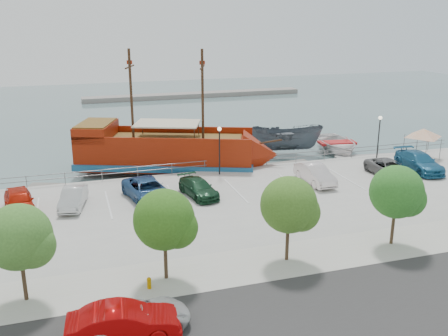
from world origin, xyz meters
name	(u,v)px	position (x,y,z in m)	size (l,w,h in m)	color
ground	(244,211)	(0.00, 0.00, -1.00)	(160.00, 160.00, 0.00)	#4A6364
street	(359,314)	(0.00, -16.00, 0.01)	(100.00, 8.00, 0.04)	#2F2C2C
sidewalk	(302,257)	(0.00, -10.00, 0.01)	(100.00, 4.00, 0.05)	#AFA99D
seawall_railing	(215,165)	(0.00, 7.80, 0.53)	(50.00, 0.06, 1.00)	slate
far_shore	(195,95)	(10.00, 55.00, -0.60)	(40.00, 3.00, 0.80)	gray
pirate_ship	(180,152)	(-2.46, 11.12, 1.03)	(19.44, 11.54, 12.09)	maroon
patrol_boat	(286,141)	(9.79, 14.04, 0.49)	(2.90, 7.70, 2.98)	#4A525B
speedboat	(337,146)	(15.46, 13.16, -0.23)	(5.34, 7.47, 1.55)	white
dock_west	(64,188)	(-13.21, 9.20, -0.82)	(6.25, 1.78, 0.36)	slate
dock_mid	(276,168)	(6.53, 9.20, -0.79)	(7.50, 2.14, 0.43)	slate
dock_east	(371,159)	(17.26, 9.20, -0.79)	(7.31, 2.09, 0.42)	gray
canopy_tent	(424,129)	(20.57, 5.82, 2.89)	(4.59, 4.59, 3.32)	slate
street_van	(137,318)	(-10.10, -14.17, 0.66)	(2.19, 4.75, 1.32)	#B1B1B1
street_sedan	(124,323)	(-10.73, -14.59, 0.80)	(1.70, 4.86, 1.60)	#A60505
fire_hydrant	(149,283)	(-9.04, -10.80, 0.36)	(0.23, 0.23, 0.67)	#C88300
lamp_post_mid	(219,142)	(0.00, 6.50, 2.94)	(0.36, 0.36, 4.28)	black
lamp_post_right	(379,130)	(16.00, 6.50, 2.94)	(0.36, 0.36, 4.28)	black
tree_b	(22,239)	(-14.85, -10.07, 3.30)	(3.30, 3.20, 5.00)	#473321
tree_c	(167,222)	(-7.85, -10.07, 3.30)	(3.30, 3.20, 5.00)	#473321
tree_d	(292,207)	(-0.85, -10.07, 3.30)	(3.30, 3.20, 5.00)	#473321
tree_e	(399,194)	(6.15, -10.07, 3.30)	(3.30, 3.20, 5.00)	#473321
parked_car_a	(19,201)	(-16.14, 2.45, 0.81)	(1.91, 4.75, 1.62)	#B61805
parked_car_b	(73,198)	(-12.46, 2.24, 0.70)	(1.49, 4.28, 1.41)	silver
parked_car_c	(148,190)	(-7.04, 2.02, 0.80)	(2.64, 5.72, 1.59)	navy
parked_car_d	(198,188)	(-3.15, 1.76, 0.66)	(1.85, 4.56, 1.32)	#153C23
parked_car_f	(315,174)	(6.91, 1.86, 0.79)	(1.67, 4.79, 1.58)	silver
parked_car_g	(389,168)	(13.94, 1.63, 0.70)	(2.33, 5.05, 1.40)	slate
parked_car_h	(419,162)	(17.46, 2.17, 0.82)	(2.31, 5.67, 1.65)	#1E5F87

